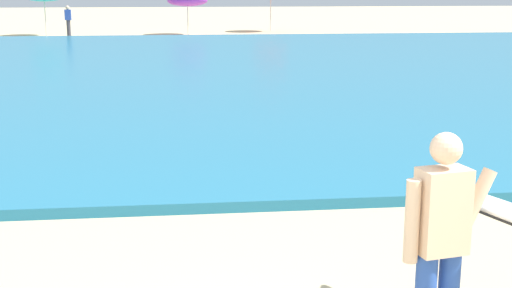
# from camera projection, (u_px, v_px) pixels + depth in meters

# --- Properties ---
(sea) EXTENTS (120.00, 28.00, 0.14)m
(sea) POSITION_uv_depth(u_px,v_px,m) (197.00, 69.00, 21.87)
(sea) COLOR teal
(sea) RESTS_ON ground
(surfer_with_board) EXTENTS (1.17, 2.43, 1.73)m
(surfer_with_board) POSITION_uv_depth(u_px,v_px,m) (472.00, 228.00, 4.84)
(surfer_with_board) COLOR #284CA3
(surfer_with_board) RESTS_ON ground
(beach_umbrella_2) EXTENTS (2.13, 2.17, 2.17)m
(beach_umbrella_2) POSITION_uv_depth(u_px,v_px,m) (187.00, 1.00, 36.90)
(beach_umbrella_2) COLOR beige
(beach_umbrella_2) RESTS_ON ground
(beachgoer_near_row_left) EXTENTS (0.32, 0.20, 1.58)m
(beachgoer_near_row_left) POSITION_uv_depth(u_px,v_px,m) (68.00, 20.00, 35.99)
(beachgoer_near_row_left) COLOR #383842
(beachgoer_near_row_left) RESTS_ON ground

